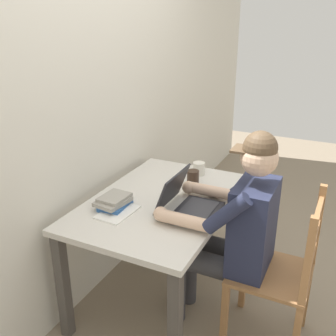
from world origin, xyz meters
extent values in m
plane|color=gray|center=(0.00, 0.00, 0.00)|extent=(8.00, 8.00, 0.00)
cube|color=silver|center=(0.00, 0.48, 1.30)|extent=(6.00, 0.04, 2.60)
cube|color=beige|center=(0.00, 0.00, 0.70)|extent=(1.20, 0.80, 0.03)
cube|color=#4C4742|center=(-0.55, -0.35, 0.34)|extent=(0.06, 0.06, 0.68)
cube|color=#4C4742|center=(0.55, -0.35, 0.34)|extent=(0.06, 0.06, 0.68)
cube|color=#4C4742|center=(-0.55, 0.35, 0.34)|extent=(0.06, 0.06, 0.68)
cube|color=#4C4742|center=(0.55, 0.35, 0.34)|extent=(0.06, 0.06, 0.68)
cube|color=#232842|center=(-0.06, -0.58, 0.71)|extent=(0.34, 0.20, 0.50)
sphere|color=#DBB293|center=(-0.06, -0.58, 1.10)|extent=(0.19, 0.19, 0.19)
sphere|color=brown|center=(-0.06, -0.58, 1.15)|extent=(0.17, 0.17, 0.17)
cube|color=brown|center=(-0.06, -0.49, 1.14)|extent=(0.13, 0.10, 0.01)
cylinder|color=#38383D|center=(-0.15, -0.38, 0.46)|extent=(0.13, 0.40, 0.13)
cylinder|color=#38383D|center=(0.03, -0.38, 0.46)|extent=(0.13, 0.40, 0.13)
cylinder|color=#38383D|center=(-0.15, -0.18, 0.23)|extent=(0.10, 0.10, 0.46)
cylinder|color=#38383D|center=(0.03, -0.18, 0.23)|extent=(0.10, 0.10, 0.46)
cylinder|color=#232842|center=(-0.26, -0.49, 0.86)|extent=(0.10, 0.25, 0.25)
cylinder|color=#DBB293|center=(-0.26, -0.26, 0.77)|extent=(0.07, 0.28, 0.07)
sphere|color=#DBB293|center=(-0.25, -0.12, 0.77)|extent=(0.08, 0.08, 0.08)
cylinder|color=#232842|center=(0.14, -0.49, 0.86)|extent=(0.10, 0.25, 0.25)
cylinder|color=#DBB293|center=(0.14, -0.26, 0.77)|extent=(0.07, 0.28, 0.07)
sphere|color=#DBB293|center=(0.13, -0.12, 0.77)|extent=(0.08, 0.08, 0.08)
cube|color=olive|center=(-0.06, -0.70, 0.45)|extent=(0.42, 0.42, 0.02)
cube|color=olive|center=(0.13, -0.51, 0.22)|extent=(0.04, 0.04, 0.44)
cube|color=olive|center=(-0.25, -0.51, 0.22)|extent=(0.04, 0.04, 0.44)
cube|color=olive|center=(0.13, -0.89, 0.22)|extent=(0.04, 0.04, 0.44)
cube|color=olive|center=(0.13, -0.89, 0.70)|extent=(0.04, 0.04, 0.48)
cube|color=olive|center=(-0.25, -0.89, 0.70)|extent=(0.04, 0.04, 0.48)
cube|color=olive|center=(-0.06, -0.89, 0.58)|extent=(0.36, 0.02, 0.04)
cube|color=olive|center=(-0.06, -0.89, 0.72)|extent=(0.36, 0.02, 0.04)
cube|color=olive|center=(-0.06, -0.89, 0.86)|extent=(0.36, 0.02, 0.04)
cube|color=#232328|center=(-0.07, -0.26, 0.73)|extent=(0.33, 0.23, 0.02)
cube|color=#38383D|center=(-0.07, -0.26, 0.74)|extent=(0.29, 0.17, 0.00)
cube|color=#232328|center=(-0.07, -0.10, 0.84)|extent=(0.33, 0.09, 0.21)
cube|color=#4C515B|center=(-0.07, -0.10, 0.84)|extent=(0.29, 0.07, 0.18)
ellipsoid|color=#232328|center=(0.18, -0.28, 0.74)|extent=(0.06, 0.10, 0.03)
cylinder|color=silver|center=(0.46, -0.06, 0.76)|extent=(0.08, 0.08, 0.09)
torus|color=silver|center=(0.51, -0.06, 0.77)|extent=(0.05, 0.01, 0.05)
cylinder|color=#38281E|center=(0.28, -0.09, 0.77)|extent=(0.08, 0.08, 0.10)
torus|color=#38281E|center=(0.33, -0.09, 0.77)|extent=(0.05, 0.01, 0.05)
cube|color=#2D5B9E|center=(-0.21, 0.20, 0.73)|extent=(0.20, 0.15, 0.03)
cube|color=gray|center=(-0.23, 0.20, 0.76)|extent=(0.21, 0.17, 0.02)
cube|color=gray|center=(-0.21, 0.20, 0.78)|extent=(0.18, 0.15, 0.02)
cube|color=white|center=(-0.27, 0.15, 0.72)|extent=(0.25, 0.18, 0.01)
camera|label=1|loc=(-1.91, -0.97, 1.78)|focal=41.80mm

